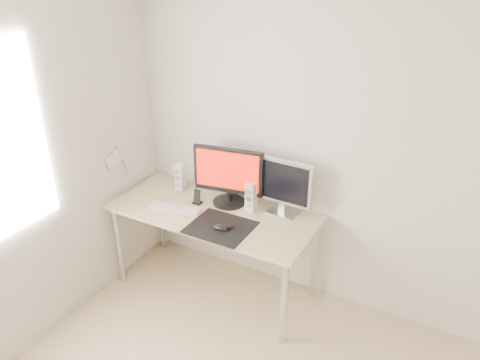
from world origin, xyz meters
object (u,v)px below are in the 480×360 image
at_px(second_monitor, 283,185).
at_px(phone_dock, 197,199).
at_px(speaker_right, 251,197).
at_px(desk, 213,220).
at_px(main_monitor, 228,174).
at_px(keyboard, 175,208).
at_px(speaker_left, 180,177).
at_px(mouse, 221,227).

height_order(second_monitor, phone_dock, second_monitor).
bearing_deg(second_monitor, speaker_right, -163.23).
xyz_separation_m(desk, main_monitor, (0.05, 0.16, 0.33)).
bearing_deg(keyboard, main_monitor, 40.79).
height_order(second_monitor, speaker_left, second_monitor).
bearing_deg(keyboard, desk, 22.86).
relative_size(mouse, keyboard, 0.28).
xyz_separation_m(speaker_left, phone_dock, (0.26, -0.15, -0.07)).
bearing_deg(main_monitor, phone_dock, -151.28).
relative_size(desk, phone_dock, 13.03).
xyz_separation_m(desk, second_monitor, (0.48, 0.23, 0.32)).
bearing_deg(second_monitor, speaker_left, -177.71).
relative_size(mouse, speaker_left, 0.54).
relative_size(desk, main_monitor, 2.91).
bearing_deg(speaker_left, desk, -23.98).
height_order(speaker_left, phone_dock, speaker_left).
height_order(second_monitor, keyboard, second_monitor).
bearing_deg(keyboard, mouse, -11.15).
xyz_separation_m(mouse, desk, (-0.19, 0.21, -0.10)).
distance_m(second_monitor, speaker_right, 0.27).
relative_size(keyboard, phone_dock, 3.55).
relative_size(second_monitor, speaker_right, 2.02).
bearing_deg(desk, main_monitor, 73.30).
distance_m(speaker_right, keyboard, 0.60).
height_order(mouse, speaker_left, speaker_left).
bearing_deg(speaker_right, mouse, -98.76).
distance_m(speaker_left, phone_dock, 0.31).
xyz_separation_m(desk, speaker_left, (-0.43, 0.19, 0.19)).
relative_size(main_monitor, keyboard, 1.26).
height_order(speaker_right, phone_dock, speaker_right).
xyz_separation_m(speaker_left, speaker_right, (0.68, -0.03, 0.00)).
xyz_separation_m(mouse, phone_dock, (-0.36, 0.25, 0.01)).
distance_m(main_monitor, keyboard, 0.49).
height_order(keyboard, phone_dock, phone_dock).
height_order(mouse, desk, mouse).
distance_m(mouse, desk, 0.30).
xyz_separation_m(second_monitor, speaker_right, (-0.23, -0.07, -0.13)).
bearing_deg(second_monitor, phone_dock, -164.26).
bearing_deg(desk, speaker_left, 156.02).
bearing_deg(second_monitor, desk, -154.81).
height_order(mouse, speaker_right, speaker_right).
height_order(main_monitor, keyboard, main_monitor).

